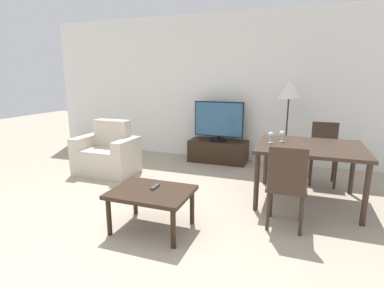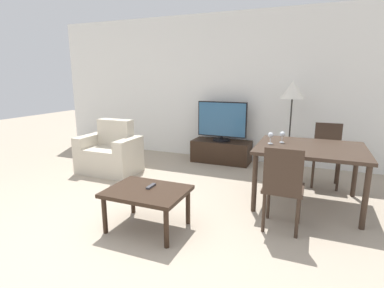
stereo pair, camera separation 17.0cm
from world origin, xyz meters
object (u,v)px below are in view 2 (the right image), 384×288
dining_table (310,153)px  floor_lamp (293,93)px  tv (222,122)px  wine_glass_left (271,136)px  tv_stand (221,151)px  coffee_table (147,195)px  remote_primary (151,186)px  wine_glass_center (282,135)px  dining_chair_far (327,151)px  armchair (110,154)px  dining_chair_near (283,185)px

dining_table → floor_lamp: size_ratio=0.83×
tv → wine_glass_left: (1.07, -1.43, 0.08)m
dining_table → tv_stand: bearing=137.8°
coffee_table → dining_table: (1.52, 1.32, 0.28)m
remote_primary → wine_glass_center: 1.82m
tv_stand → wine_glass_center: bearing=-47.5°
remote_primary → floor_lamp: bearing=64.8°
tv_stand → tv: bearing=-90.0°
floor_lamp → wine_glass_center: 1.25m
floor_lamp → coffee_table: bearing=-114.6°
wine_glass_center → dining_chair_far: bearing=52.8°
armchair → dining_table: size_ratio=0.77×
dining_chair_near → remote_primary: (-1.30, -0.39, -0.07)m
tv → remote_primary: tv is taller
dining_chair_near → wine_glass_left: bearing=107.5°
dining_table → dining_chair_far: (0.22, 0.84, -0.15)m
tv_stand → floor_lamp: size_ratio=0.71×
floor_lamp → remote_primary: bearing=-115.2°
tv → coffee_table: size_ratio=1.12×
tv_stand → floor_lamp: floor_lamp is taller
tv_stand → remote_primary: 2.65m
armchair → remote_primary: 2.08m
dining_chair_near → dining_chair_far: (0.44, 1.69, 0.00)m
dining_table → floor_lamp: (-0.34, 1.25, 0.65)m
armchair → tv_stand: size_ratio=0.90×
dining_chair_near → wine_glass_left: dining_chair_near is taller
floor_lamp → dining_table: bearing=-74.7°
tv_stand → dining_chair_far: size_ratio=1.18×
dining_chair_far → wine_glass_center: dining_chair_far is taller
armchair → remote_primary: (1.57, -1.36, 0.13)m
coffee_table → dining_chair_near: size_ratio=0.90×
floor_lamp → wine_glass_left: size_ratio=10.34×
dining_chair_far → floor_lamp: (-0.56, 0.41, 0.80)m
armchair → dining_chair_far: dining_chair_far is taller
remote_primary → tv_stand: bearing=90.6°
armchair → wine_glass_left: bearing=-3.2°
wine_glass_left → wine_glass_center: same height
tv_stand → wine_glass_left: 1.89m
tv → dining_table: tv is taller
tv_stand → wine_glass_left: size_ratio=7.32×
dining_table → armchair: bearing=177.8°
floor_lamp → armchair: bearing=-157.5°
armchair → tv: bearing=39.7°
remote_primary → wine_glass_left: (1.04, 1.21, 0.40)m
dining_chair_far → floor_lamp: size_ratio=0.60×
remote_primary → wine_glass_left: bearing=49.3°
armchair → remote_primary: size_ratio=6.44×
tv_stand → coffee_table: (0.03, -2.72, 0.17)m
tv → wine_glass_left: bearing=-53.2°
dining_chair_near → remote_primary: bearing=-163.1°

